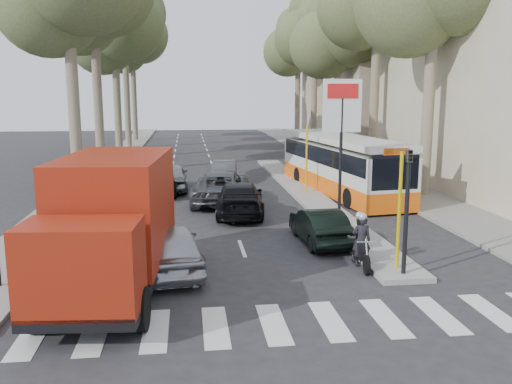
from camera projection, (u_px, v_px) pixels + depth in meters
ground at (279, 266)px, 16.11m from camera, size 120.00×120.00×0.00m
sidewalk_right at (335, 159)px, 41.56m from camera, size 3.20×70.00×0.12m
median_left at (119, 158)px, 42.43m from camera, size 2.40×64.00×0.12m
traffic_island at (306, 194)px, 27.23m from camera, size 1.50×26.00×0.16m
building_far at (384, 60)px, 49.75m from camera, size 11.00×20.00×16.00m
billboard at (341, 129)px, 20.72m from camera, size 1.50×12.10×5.60m
traffic_light_island at (408, 191)px, 14.60m from camera, size 0.16×0.41×3.60m
tree_l_c at (116, 26)px, 40.75m from camera, size 7.40×7.20×13.71m
tree_l_d at (125, 16)px, 48.23m from camera, size 7.40×7.20×15.66m
tree_l_e at (133, 37)px, 56.21m from camera, size 7.40×7.20×14.49m
tree_r_c at (340, 31)px, 40.95m from camera, size 7.40×7.20×13.32m
tree_r_d at (317, 25)px, 48.51m from camera, size 7.40×7.20×14.88m
tree_r_e at (299, 41)px, 56.45m from camera, size 7.40×7.20×14.10m
silver_hatchback at (170, 248)px, 15.51m from camera, size 2.23×4.35×1.42m
dark_hatchback at (319, 226)px, 18.51m from camera, size 1.47×3.76×1.22m
queue_car_a at (221, 187)px, 25.33m from camera, size 3.12×5.62×1.49m
queue_car_b at (239, 199)px, 22.75m from camera, size 2.37×4.97×1.40m
queue_car_c at (171, 177)px, 28.44m from camera, size 1.78×4.26×1.44m
queue_car_d at (225, 170)px, 31.44m from camera, size 1.74×3.94×1.26m
queue_car_e at (161, 182)px, 27.44m from camera, size 1.92×4.47×1.28m
red_truck at (111, 223)px, 13.75m from camera, size 3.03×6.73×3.48m
city_bus at (341, 163)px, 27.62m from camera, size 3.85×11.40×2.95m
motorcycle at (360, 241)px, 16.10m from camera, size 0.73×1.95×1.66m
pedestrian_near at (422, 177)px, 27.11m from camera, size 0.56×0.97×1.57m
pedestrian_far at (398, 179)px, 25.50m from camera, size 1.34×0.80×1.95m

